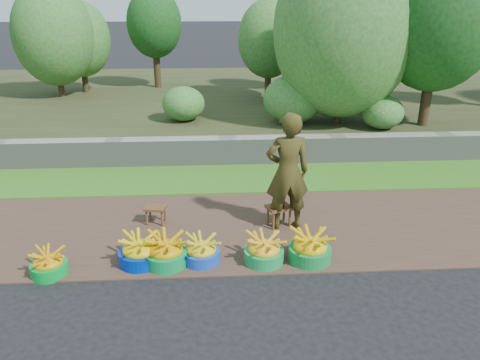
{
  "coord_description": "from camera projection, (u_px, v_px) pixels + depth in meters",
  "views": [
    {
      "loc": [
        -0.28,
        -4.84,
        3.19
      ],
      "look_at": [
        0.09,
        1.3,
        0.75
      ],
      "focal_mm": 35.0,
      "sensor_mm": 36.0,
      "label": 1
    }
  ],
  "objects": [
    {
      "name": "ground_plane",
      "position": [
        239.0,
        277.0,
        5.68
      ],
      "size": [
        120.0,
        120.0,
        0.0
      ],
      "primitive_type": "plane",
      "color": "black",
      "rests_on": "ground"
    },
    {
      "name": "dirt_shoulder",
      "position": [
        234.0,
        228.0,
        6.83
      ],
      "size": [
        80.0,
        2.5,
        0.02
      ],
      "primitive_type": "cube",
      "color": "#4A3327",
      "rests_on": "ground"
    },
    {
      "name": "grass_verge",
      "position": [
        229.0,
        178.0,
        8.68
      ],
      "size": [
        80.0,
        1.5,
        0.04
      ],
      "primitive_type": "cube",
      "color": "#39791E",
      "rests_on": "ground"
    },
    {
      "name": "retaining_wall",
      "position": [
        227.0,
        151.0,
        9.38
      ],
      "size": [
        80.0,
        0.35,
        0.55
      ],
      "primitive_type": "cube",
      "color": "gray",
      "rests_on": "ground"
    },
    {
      "name": "earth_bank",
      "position": [
        221.0,
        101.0,
        13.94
      ],
      "size": [
        80.0,
        10.0,
        0.5
      ],
      "primitive_type": "cube",
      "color": "#353A1D",
      "rests_on": "ground"
    },
    {
      "name": "vegetation",
      "position": [
        315.0,
        25.0,
        11.16
      ],
      "size": [
        32.2,
        7.95,
        4.24
      ],
      "color": "#342816",
      "rests_on": "earth_bank"
    },
    {
      "name": "basin_a",
      "position": [
        49.0,
        264.0,
        5.67
      ],
      "size": [
        0.44,
        0.44,
        0.33
      ],
      "color": "#00992E",
      "rests_on": "ground"
    },
    {
      "name": "basin_b",
      "position": [
        140.0,
        252.0,
        5.88
      ],
      "size": [
        0.54,
        0.54,
        0.4
      ],
      "color": "#0028AC",
      "rests_on": "ground"
    },
    {
      "name": "basin_c",
      "position": [
        166.0,
        252.0,
        5.86
      ],
      "size": [
        0.55,
        0.55,
        0.41
      ],
      "color": "#0B8843",
      "rests_on": "ground"
    },
    {
      "name": "basin_d",
      "position": [
        201.0,
        251.0,
        5.93
      ],
      "size": [
        0.48,
        0.48,
        0.35
      ],
      "color": "blue",
      "rests_on": "ground"
    },
    {
      "name": "basin_e",
      "position": [
        264.0,
        251.0,
        5.92
      ],
      "size": [
        0.51,
        0.51,
        0.38
      ],
      "color": "#179145",
      "rests_on": "ground"
    },
    {
      "name": "basin_f",
      "position": [
        310.0,
        248.0,
        5.95
      ],
      "size": [
        0.55,
        0.55,
        0.41
      ],
      "color": "#14843A",
      "rests_on": "ground"
    },
    {
      "name": "stool_left",
      "position": [
        156.0,
        210.0,
        6.9
      ],
      "size": [
        0.34,
        0.29,
        0.27
      ],
      "rotation": [
        0.0,
        0.0,
        -0.19
      ],
      "color": "brown",
      "rests_on": "dirt_shoulder"
    },
    {
      "name": "stool_right",
      "position": [
        279.0,
        210.0,
        6.82
      ],
      "size": [
        0.42,
        0.37,
        0.31
      ],
      "rotation": [
        0.0,
        0.0,
        0.33
      ],
      "color": "brown",
      "rests_on": "dirt_shoulder"
    },
    {
      "name": "vendor_woman",
      "position": [
        288.0,
        172.0,
        6.55
      ],
      "size": [
        0.65,
        0.45,
        1.71
      ],
      "primitive_type": "imported",
      "rotation": [
        0.0,
        0.0,
        3.22
      ],
      "color": "black",
      "rests_on": "dirt_shoulder"
    }
  ]
}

